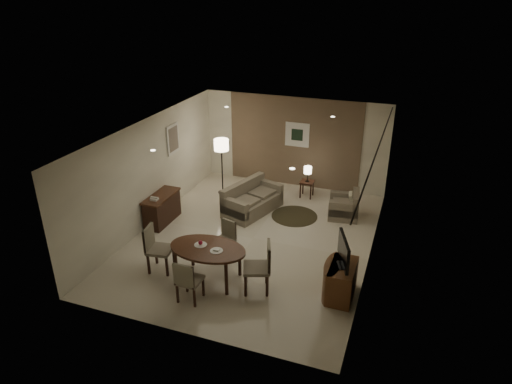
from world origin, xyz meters
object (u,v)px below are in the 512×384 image
at_px(chair_left, 160,249).
at_px(side_table, 307,189).
at_px(dining_table, 208,264).
at_px(chair_right, 256,267).
at_px(tv_cabinet, 342,281).
at_px(floor_lamp, 222,167).
at_px(armchair, 344,204).
at_px(chair_far, 223,241).
at_px(chair_near, 190,280).
at_px(console_desk, 162,209).
at_px(sofa, 253,198).

relative_size(chair_left, side_table, 2.13).
bearing_deg(dining_table, chair_right, -0.22).
height_order(tv_cabinet, chair_right, chair_right).
bearing_deg(floor_lamp, armchair, -4.67).
bearing_deg(chair_right, chair_far, -148.16).
height_order(tv_cabinet, dining_table, dining_table).
distance_m(chair_near, side_table, 5.45).
relative_size(chair_far, armchair, 1.10).
height_order(console_desk, chair_near, chair_near).
height_order(chair_left, sofa, chair_left).
bearing_deg(console_desk, chair_near, -50.40).
xyz_separation_m(dining_table, armchair, (2.13, 3.76, -0.02)).
bearing_deg(chair_near, side_table, -99.14).
xyz_separation_m(tv_cabinet, sofa, (-2.91, 2.84, 0.05)).
relative_size(chair_far, side_table, 1.83).
xyz_separation_m(tv_cabinet, floor_lamp, (-4.16, 3.68, 0.47)).
height_order(sofa, floor_lamp, floor_lamp).
height_order(side_table, floor_lamp, floor_lamp).
distance_m(tv_cabinet, armchair, 3.43).
relative_size(dining_table, side_table, 3.36).
bearing_deg(dining_table, tv_cabinet, 7.96).
bearing_deg(tv_cabinet, chair_far, 170.32).
relative_size(tv_cabinet, dining_table, 0.56).
bearing_deg(dining_table, chair_far, 92.37).
bearing_deg(side_table, chair_near, -100.22).
bearing_deg(chair_near, floor_lamp, -72.34).
relative_size(tv_cabinet, chair_near, 0.98).
xyz_separation_m(chair_near, chair_right, (1.10, 0.72, 0.07)).
height_order(chair_near, armchair, chair_near).
bearing_deg(chair_near, console_desk, -49.32).
height_order(chair_left, floor_lamp, floor_lamp).
distance_m(chair_left, side_table, 5.09).
xyz_separation_m(chair_left, armchair, (3.23, 3.79, -0.15)).
relative_size(console_desk, chair_left, 1.18).
xyz_separation_m(dining_table, side_table, (0.92, 4.63, -0.14)).
bearing_deg(tv_cabinet, dining_table, -172.04).
bearing_deg(chair_near, chair_far, -89.31).
bearing_deg(chair_near, tv_cabinet, -156.95).
bearing_deg(chair_left, tv_cabinet, -92.58).
xyz_separation_m(console_desk, chair_right, (3.25, -1.88, 0.15)).
bearing_deg(chair_right, console_desk, -140.36).
relative_size(dining_table, chair_near, 1.75).
distance_m(side_table, floor_lamp, 2.53).
bearing_deg(chair_right, tv_cabinet, 82.76).
distance_m(dining_table, floor_lamp, 4.34).
bearing_deg(chair_far, sofa, 111.69).
distance_m(chair_far, side_table, 3.91).
distance_m(chair_far, chair_right, 1.38).
distance_m(dining_table, sofa, 3.22).
bearing_deg(chair_right, sofa, -178.74).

